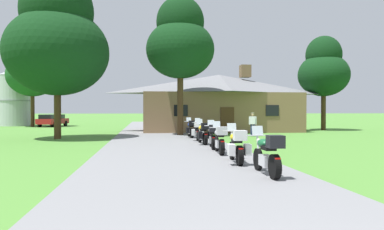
# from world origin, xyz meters

# --- Properties ---
(ground_plane) EXTENTS (500.00, 500.00, 0.00)m
(ground_plane) POSITION_xyz_m (0.00, 20.00, 0.00)
(ground_plane) COLOR #4C8433
(asphalt_driveway) EXTENTS (6.40, 80.00, 0.06)m
(asphalt_driveway) POSITION_xyz_m (0.00, 18.00, 0.03)
(asphalt_driveway) COLOR slate
(asphalt_driveway) RESTS_ON ground
(motorcycle_green_nearest_to_camera) EXTENTS (0.66, 2.08, 1.30)m
(motorcycle_green_nearest_to_camera) POSITION_xyz_m (2.06, 7.52, 0.62)
(motorcycle_green_nearest_to_camera) COLOR black
(motorcycle_green_nearest_to_camera) RESTS_ON asphalt_driveway
(motorcycle_yellow_second_in_row) EXTENTS (0.80, 2.08, 1.30)m
(motorcycle_yellow_second_in_row) POSITION_xyz_m (1.81, 9.80, 0.61)
(motorcycle_yellow_second_in_row) COLOR black
(motorcycle_yellow_second_in_row) RESTS_ON asphalt_driveway
(motorcycle_silver_third_in_row) EXTENTS (0.66, 2.08, 1.30)m
(motorcycle_silver_third_in_row) POSITION_xyz_m (1.81, 12.59, 0.62)
(motorcycle_silver_third_in_row) COLOR black
(motorcycle_silver_third_in_row) RESTS_ON asphalt_driveway
(motorcycle_white_fourth_in_row) EXTENTS (0.70, 2.08, 1.30)m
(motorcycle_white_fourth_in_row) POSITION_xyz_m (1.91, 14.64, 0.62)
(motorcycle_white_fourth_in_row) COLOR black
(motorcycle_white_fourth_in_row) RESTS_ON asphalt_driveway
(motorcycle_yellow_fifth_in_row) EXTENTS (0.75, 2.08, 1.30)m
(motorcycle_yellow_fifth_in_row) POSITION_xyz_m (1.84, 16.85, 0.61)
(motorcycle_yellow_fifth_in_row) COLOR black
(motorcycle_yellow_fifth_in_row) RESTS_ON asphalt_driveway
(motorcycle_green_sixth_in_row) EXTENTS (0.90, 2.08, 1.30)m
(motorcycle_green_sixth_in_row) POSITION_xyz_m (1.91, 19.39, 0.61)
(motorcycle_green_sixth_in_row) COLOR black
(motorcycle_green_sixth_in_row) RESTS_ON asphalt_driveway
(motorcycle_blue_farthest_in_row) EXTENTS (0.72, 2.08, 1.30)m
(motorcycle_blue_farthest_in_row) POSITION_xyz_m (1.80, 21.68, 0.61)
(motorcycle_blue_farthest_in_row) COLOR black
(motorcycle_blue_farthest_in_row) RESTS_ON asphalt_driveway
(stone_lodge) EXTENTS (14.22, 6.99, 5.94)m
(stone_lodge) POSITION_xyz_m (5.40, 29.92, 2.59)
(stone_lodge) COLOR brown
(stone_lodge) RESTS_ON ground
(bystander_white_shirt_near_lodge) EXTENTS (0.49, 0.37, 1.69)m
(bystander_white_shirt_near_lodge) POSITION_xyz_m (6.42, 23.07, 0.95)
(bystander_white_shirt_near_lodge) COLOR navy
(bystander_white_shirt_near_lodge) RESTS_ON ground
(tree_by_lodge_front) EXTENTS (4.96, 4.96, 10.10)m
(tree_by_lodge_front) POSITION_xyz_m (1.37, 24.35, 6.83)
(tree_by_lodge_front) COLOR #422D19
(tree_by_lodge_front) RESTS_ON ground
(tree_right_of_lodge) EXTENTS (4.72, 4.72, 8.84)m
(tree_right_of_lodge) POSITION_xyz_m (15.47, 30.24, 5.73)
(tree_right_of_lodge) COLOR #422D19
(tree_right_of_lodge) RESTS_ON ground
(tree_left_far) EXTENTS (5.69, 5.69, 10.31)m
(tree_left_far) POSITION_xyz_m (-13.97, 41.78, 6.57)
(tree_left_far) COLOR #422D19
(tree_left_far) RESTS_ON ground
(tree_left_near) EXTENTS (6.57, 6.57, 10.68)m
(tree_left_near) POSITION_xyz_m (-6.78, 22.41, 6.37)
(tree_left_near) COLOR #422D19
(tree_left_near) RESTS_ON ground
(metal_silo_distant) EXTENTS (3.95, 3.95, 7.05)m
(metal_silo_distant) POSITION_xyz_m (-16.89, 44.75, 3.53)
(metal_silo_distant) COLOR #B2B7BC
(metal_silo_distant) RESTS_ON ground
(parked_red_suv_far_left) EXTENTS (2.80, 4.89, 1.40)m
(parked_red_suv_far_left) POSITION_xyz_m (-11.74, 41.72, 0.78)
(parked_red_suv_far_left) COLOR maroon
(parked_red_suv_far_left) RESTS_ON ground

